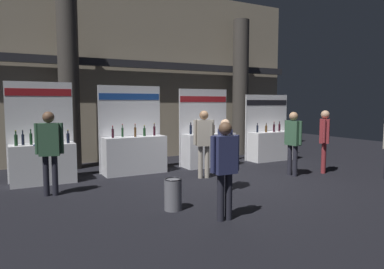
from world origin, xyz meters
TOP-DOWN VIEW (x-y plane):
  - ground_plane at (0.00, 0.00)m, footprint 24.00×24.00m
  - hall_colonnade at (0.00, 4.48)m, footprint 11.17×1.28m
  - exhibitor_booth_0 at (-4.05, 2.09)m, footprint 1.56×0.72m
  - exhibitor_booth_1 at (-1.67, 2.21)m, footprint 1.81×0.66m
  - exhibitor_booth_2 at (0.71, 2.15)m, footprint 1.70×0.66m
  - exhibitor_booth_3 at (3.26, 2.13)m, footprint 1.82×0.66m
  - trash_bin at (-2.14, -1.37)m, footprint 0.33×0.33m
  - visitor_0 at (3.07, -0.28)m, footprint 0.47×0.44m
  - visitor_1 at (2.00, -0.15)m, footprint 0.24×0.58m
  - visitor_2 at (-0.27, 0.72)m, footprint 0.54×0.34m
  - visitor_3 at (-0.50, -0.62)m, footprint 0.26×0.53m
  - visitor_5 at (-4.02, 0.76)m, footprint 0.56×0.34m
  - visitor_6 at (-1.61, -2.29)m, footprint 0.55×0.25m

SIDE VIEW (x-z plane):
  - ground_plane at x=0.00m, z-range 0.00..0.00m
  - trash_bin at x=-2.14m, z-range 0.00..0.59m
  - exhibitor_booth_3 at x=3.26m, z-range -0.54..1.71m
  - exhibitor_booth_0 at x=-4.05m, z-range -0.64..1.86m
  - exhibitor_booth_2 at x=0.71m, z-range -0.58..1.82m
  - exhibitor_booth_1 at x=-1.67m, z-range -0.60..1.86m
  - visitor_3 at x=-0.50m, z-range 0.14..1.75m
  - visitor_6 at x=-1.61m, z-range 0.16..1.82m
  - visitor_1 at x=2.00m, z-range 0.17..1.90m
  - visitor_0 at x=3.07m, z-range 0.18..1.95m
  - visitor_2 at x=-0.27m, z-range 0.18..1.96m
  - visitor_5 at x=-4.02m, z-range 0.19..1.99m
  - hall_colonnade at x=0.00m, z-range -0.07..5.88m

